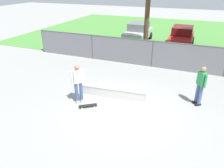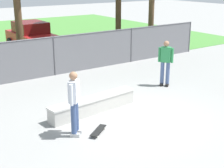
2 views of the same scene
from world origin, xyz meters
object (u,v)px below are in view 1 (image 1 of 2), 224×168
Objects in this scene: bystander at (201,84)px; skateboarder at (78,82)px; car_red at (182,37)px; concrete_ledge at (113,91)px; skateboard at (88,106)px; car_silver at (138,32)px.

skateboarder is at bearing -160.34° from bystander.
concrete_ledge is at bearing -101.44° from car_red.
skateboarder reaches higher than skateboard.
bystander is (3.80, 0.72, 0.75)m from concrete_ledge.
bystander is at bearing 19.66° from skateboarder.
skateboard is (0.58, -0.27, -0.94)m from skateboarder.
concrete_ledge is 4.18× the size of skateboard.
concrete_ledge is at bearing -169.22° from bystander.
car_silver is (-1.09, 11.96, 0.77)m from skateboard.
concrete_ledge is at bearing 40.71° from skateboarder.
concrete_ledge is 1.82m from skateboarder.
skateboarder is 2.38× the size of skateboard.
skateboarder is at bearing 155.35° from skateboard.
car_silver is 2.31× the size of bystander.
bystander reaches higher than skateboard.
skateboard is 0.42× the size of bystander.
skateboarder reaches higher than concrete_ledge.
skateboard is (-0.68, -1.35, -0.18)m from concrete_ledge.
bystander is (5.57, -9.88, 0.17)m from car_silver.
skateboard is 12.03m from car_silver.
skateboard is at bearing -24.65° from skateboarder.
skateboard is at bearing -116.63° from concrete_ledge.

